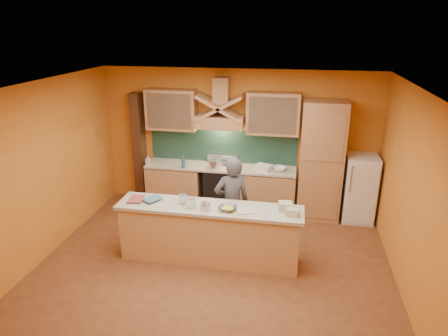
% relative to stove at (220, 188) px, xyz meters
% --- Properties ---
extents(floor, '(5.50, 5.00, 0.01)m').
position_rel_stove_xyz_m(floor, '(0.30, -2.20, -0.45)').
color(floor, brown).
rests_on(floor, ground).
extents(ceiling, '(5.50, 5.00, 0.01)m').
position_rel_stove_xyz_m(ceiling, '(0.30, -2.20, 2.35)').
color(ceiling, white).
rests_on(ceiling, wall_back).
extents(wall_back, '(5.50, 0.02, 2.80)m').
position_rel_stove_xyz_m(wall_back, '(0.30, 0.30, 0.95)').
color(wall_back, orange).
rests_on(wall_back, floor).
extents(wall_front, '(5.50, 0.02, 2.80)m').
position_rel_stove_xyz_m(wall_front, '(0.30, -4.70, 0.95)').
color(wall_front, orange).
rests_on(wall_front, floor).
extents(wall_left, '(0.02, 5.00, 2.80)m').
position_rel_stove_xyz_m(wall_left, '(-2.45, -2.20, 0.95)').
color(wall_left, orange).
rests_on(wall_left, floor).
extents(wall_right, '(0.02, 5.00, 2.80)m').
position_rel_stove_xyz_m(wall_right, '(3.05, -2.20, 0.95)').
color(wall_right, orange).
rests_on(wall_right, floor).
extents(base_cabinet_left, '(1.10, 0.60, 0.86)m').
position_rel_stove_xyz_m(base_cabinet_left, '(-0.95, 0.00, -0.02)').
color(base_cabinet_left, tan).
rests_on(base_cabinet_left, floor).
extents(base_cabinet_right, '(1.10, 0.60, 0.86)m').
position_rel_stove_xyz_m(base_cabinet_right, '(0.95, 0.00, -0.02)').
color(base_cabinet_right, tan).
rests_on(base_cabinet_right, floor).
extents(counter_top, '(3.00, 0.62, 0.04)m').
position_rel_stove_xyz_m(counter_top, '(-0.00, 0.00, 0.45)').
color(counter_top, beige).
rests_on(counter_top, base_cabinet_left).
extents(stove, '(0.60, 0.58, 0.90)m').
position_rel_stove_xyz_m(stove, '(0.00, 0.00, 0.00)').
color(stove, black).
rests_on(stove, floor).
extents(backsplash, '(3.00, 0.03, 0.70)m').
position_rel_stove_xyz_m(backsplash, '(-0.00, 0.28, 0.80)').
color(backsplash, '#19382D').
rests_on(backsplash, wall_back).
extents(range_hood, '(0.92, 0.50, 0.24)m').
position_rel_stove_xyz_m(range_hood, '(0.00, 0.05, 1.37)').
color(range_hood, tan).
rests_on(range_hood, wall_back).
extents(hood_chimney, '(0.30, 0.30, 0.50)m').
position_rel_stove_xyz_m(hood_chimney, '(0.00, 0.15, 1.95)').
color(hood_chimney, tan).
rests_on(hood_chimney, wall_back).
extents(upper_cabinet_left, '(1.00, 0.35, 0.80)m').
position_rel_stove_xyz_m(upper_cabinet_left, '(-1.00, 0.12, 1.55)').
color(upper_cabinet_left, tan).
rests_on(upper_cabinet_left, wall_back).
extents(upper_cabinet_right, '(1.00, 0.35, 0.80)m').
position_rel_stove_xyz_m(upper_cabinet_right, '(1.00, 0.12, 1.55)').
color(upper_cabinet_right, tan).
rests_on(upper_cabinet_right, wall_back).
extents(pantry_column, '(0.80, 0.60, 2.30)m').
position_rel_stove_xyz_m(pantry_column, '(1.95, 0.00, 0.70)').
color(pantry_column, tan).
rests_on(pantry_column, floor).
extents(fridge, '(0.58, 0.60, 1.30)m').
position_rel_stove_xyz_m(fridge, '(2.70, 0.00, 0.20)').
color(fridge, white).
rests_on(fridge, floor).
extents(trim_column_left, '(0.20, 0.30, 2.30)m').
position_rel_stove_xyz_m(trim_column_left, '(-1.75, 0.15, 0.70)').
color(trim_column_left, '#472816').
rests_on(trim_column_left, floor).
extents(island_body, '(2.80, 0.55, 0.88)m').
position_rel_stove_xyz_m(island_body, '(0.20, -1.90, -0.01)').
color(island_body, tan).
rests_on(island_body, floor).
extents(island_top, '(2.90, 0.62, 0.05)m').
position_rel_stove_xyz_m(island_top, '(0.20, -1.90, 0.47)').
color(island_top, beige).
rests_on(island_top, island_body).
extents(person, '(0.69, 0.57, 1.61)m').
position_rel_stove_xyz_m(person, '(0.48, -1.44, 0.36)').
color(person, '#4C4C51').
rests_on(person, floor).
extents(pot_large, '(0.28, 0.28, 0.18)m').
position_rel_stove_xyz_m(pot_large, '(-0.10, -0.13, 0.54)').
color(pot_large, silver).
rests_on(pot_large, stove).
extents(pot_small, '(0.24, 0.24, 0.13)m').
position_rel_stove_xyz_m(pot_small, '(0.10, 0.09, 0.51)').
color(pot_small, '#B2B2B9').
rests_on(pot_small, stove).
extents(soap_bottle_a, '(0.09, 0.09, 0.19)m').
position_rel_stove_xyz_m(soap_bottle_a, '(-1.45, -0.16, 0.56)').
color(soap_bottle_a, beige).
rests_on(soap_bottle_a, counter_top).
extents(soap_bottle_b, '(0.12, 0.12, 0.24)m').
position_rel_stove_xyz_m(soap_bottle_b, '(-0.69, -0.23, 0.59)').
color(soap_bottle_b, '#2E5680').
rests_on(soap_bottle_b, counter_top).
extents(bowl_back, '(0.31, 0.31, 0.08)m').
position_rel_stove_xyz_m(bowl_back, '(1.17, -0.06, 0.51)').
color(bowl_back, silver).
rests_on(bowl_back, counter_top).
extents(dish_rack, '(0.36, 0.32, 0.11)m').
position_rel_stove_xyz_m(dish_rack, '(0.87, -0.07, 0.52)').
color(dish_rack, white).
rests_on(dish_rack, counter_top).
extents(book_lower, '(0.26, 0.33, 0.03)m').
position_rel_stove_xyz_m(book_lower, '(-1.11, -1.91, 0.51)').
color(book_lower, '#A04339').
rests_on(book_lower, island_top).
extents(book_upper, '(0.31, 0.34, 0.02)m').
position_rel_stove_xyz_m(book_upper, '(-0.81, -1.82, 0.53)').
color(book_upper, teal).
rests_on(book_upper, island_top).
extents(jar_large, '(0.18, 0.18, 0.15)m').
position_rel_stove_xyz_m(jar_large, '(-0.07, -2.00, 0.57)').
color(jar_large, white).
rests_on(jar_large, island_top).
extents(jar_small, '(0.14, 0.14, 0.15)m').
position_rel_stove_xyz_m(jar_small, '(-0.22, -1.88, 0.57)').
color(jar_small, silver).
rests_on(jar_small, island_top).
extents(kitchen_scale, '(0.14, 0.14, 0.10)m').
position_rel_stove_xyz_m(kitchen_scale, '(0.18, -2.05, 0.55)').
color(kitchen_scale, silver).
rests_on(kitchen_scale, island_top).
extents(mixing_bowl, '(0.30, 0.30, 0.07)m').
position_rel_stove_xyz_m(mixing_bowl, '(0.50, -1.98, 0.53)').
color(mixing_bowl, silver).
rests_on(mixing_bowl, island_top).
extents(cloth, '(0.32, 0.28, 0.02)m').
position_rel_stove_xyz_m(cloth, '(0.78, -1.99, 0.50)').
color(cloth, beige).
rests_on(cloth, island_top).
extents(grocery_bag_a, '(0.22, 0.19, 0.13)m').
position_rel_stove_xyz_m(grocery_bag_a, '(1.36, -1.83, 0.56)').
color(grocery_bag_a, beige).
rests_on(grocery_bag_a, island_top).
extents(grocery_bag_b, '(0.20, 0.16, 0.11)m').
position_rel_stove_xyz_m(grocery_bag_b, '(1.47, -1.98, 0.55)').
color(grocery_bag_b, beige).
rests_on(grocery_bag_b, island_top).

